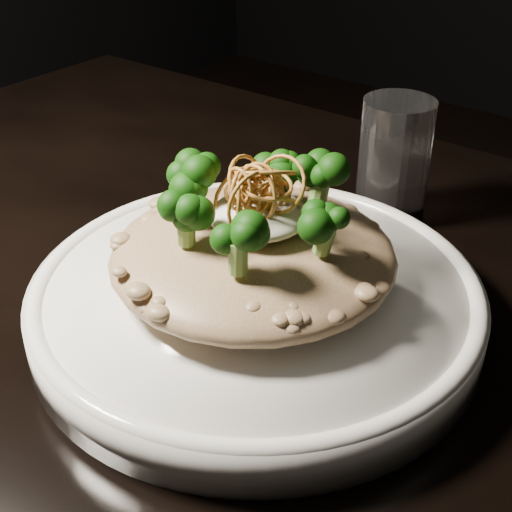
# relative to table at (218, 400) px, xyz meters

# --- Properties ---
(table) EXTENTS (1.10, 0.80, 0.75)m
(table) POSITION_rel_table_xyz_m (0.00, 0.00, 0.00)
(table) COLOR black
(table) RESTS_ON ground
(plate) EXTENTS (0.32, 0.32, 0.03)m
(plate) POSITION_rel_table_xyz_m (0.03, 0.01, 0.10)
(plate) COLOR white
(plate) RESTS_ON table
(risotto) EXTENTS (0.20, 0.20, 0.04)m
(risotto) POSITION_rel_table_xyz_m (0.02, 0.01, 0.14)
(risotto) COLOR brown
(risotto) RESTS_ON plate
(broccoli) EXTENTS (0.14, 0.14, 0.05)m
(broccoli) POSITION_rel_table_xyz_m (0.03, 0.01, 0.19)
(broccoli) COLOR black
(broccoli) RESTS_ON risotto
(cheese) EXTENTS (0.07, 0.07, 0.02)m
(cheese) POSITION_rel_table_xyz_m (0.03, 0.02, 0.17)
(cheese) COLOR white
(cheese) RESTS_ON risotto
(shallots) EXTENTS (0.06, 0.06, 0.04)m
(shallots) POSITION_rel_table_xyz_m (0.03, 0.02, 0.20)
(shallots) COLOR brown
(shallots) RESTS_ON cheese
(drinking_glass) EXTENTS (0.08, 0.08, 0.11)m
(drinking_glass) POSITION_rel_table_xyz_m (0.03, 0.21, 0.14)
(drinking_glass) COLOR silver
(drinking_glass) RESTS_ON table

